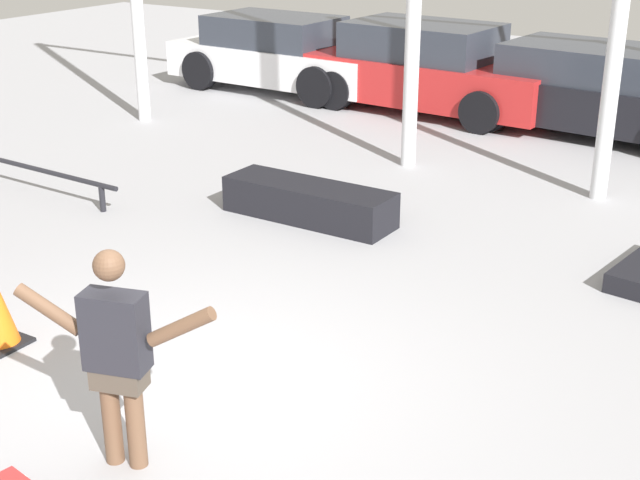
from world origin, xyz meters
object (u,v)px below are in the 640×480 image
(grind_rail, at_px, (36,172))
(parked_car_white, at_px, (280,54))
(grind_box, at_px, (309,202))
(skateboarder, at_px, (117,351))
(parked_car_red, at_px, (428,69))
(parked_car_black, at_px, (597,91))

(grind_rail, bearing_deg, parked_car_white, 98.15)
(grind_box, bearing_deg, skateboarder, -71.58)
(grind_box, height_order, grind_rail, grind_box)
(grind_box, bearing_deg, parked_car_white, 127.25)
(grind_rail, height_order, parked_car_red, parked_car_red)
(grind_box, xyz_separation_m, parked_car_red, (-1.23, 5.59, 0.50))
(skateboarder, xyz_separation_m, grind_rail, (-4.85, 3.53, -0.55))
(skateboarder, height_order, parked_car_red, skateboarder)
(parked_car_black, bearing_deg, grind_rail, -121.45)
(grind_box, xyz_separation_m, parked_car_white, (-4.29, 5.64, 0.46))
(skateboarder, height_order, grind_box, skateboarder)
(grind_rail, bearing_deg, parked_car_black, 53.13)
(parked_car_white, xyz_separation_m, parked_car_red, (3.06, -0.05, 0.04))
(grind_box, relative_size, parked_car_white, 0.47)
(parked_car_white, bearing_deg, grind_box, -50.87)
(skateboarder, relative_size, grind_box, 0.75)
(parked_car_white, bearing_deg, parked_car_black, 1.36)
(grind_box, height_order, parked_car_white, parked_car_white)
(grind_box, relative_size, grind_rail, 0.72)
(parked_car_red, relative_size, parked_car_black, 0.97)
(grind_box, relative_size, parked_car_red, 0.45)
(parked_car_white, distance_m, parked_car_red, 3.07)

